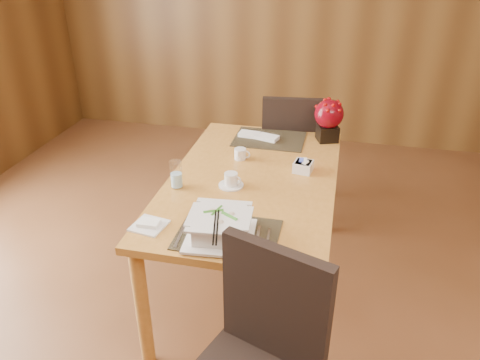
% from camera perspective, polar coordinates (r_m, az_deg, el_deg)
% --- Properties ---
extents(dining_table, '(0.90, 1.50, 0.75)m').
position_cam_1_polar(dining_table, '(2.61, 1.50, -1.68)').
color(dining_table, '#C78637').
rests_on(dining_table, ground).
extents(placemat_near, '(0.45, 0.33, 0.01)m').
position_cam_1_polar(placemat_near, '(2.10, -1.48, -6.65)').
color(placemat_near, black).
rests_on(placemat_near, dining_table).
extents(placemat_far, '(0.45, 0.33, 0.01)m').
position_cam_1_polar(placemat_far, '(3.05, 3.59, 5.01)').
color(placemat_far, black).
rests_on(placemat_far, dining_table).
extents(soup_setting, '(0.32, 0.32, 0.12)m').
position_cam_1_polar(soup_setting, '(2.05, -2.45, -5.76)').
color(soup_setting, white).
rests_on(soup_setting, dining_table).
extents(coffee_cup, '(0.13, 0.13, 0.08)m').
position_cam_1_polar(coffee_cup, '(2.47, -1.11, -0.07)').
color(coffee_cup, white).
rests_on(coffee_cup, dining_table).
extents(water_glass, '(0.08, 0.08, 0.15)m').
position_cam_1_polar(water_glass, '(2.46, -7.78, 0.69)').
color(water_glass, white).
rests_on(water_glass, dining_table).
extents(creamer_jug, '(0.10, 0.10, 0.07)m').
position_cam_1_polar(creamer_jug, '(2.76, 0.02, 3.21)').
color(creamer_jug, white).
rests_on(creamer_jug, dining_table).
extents(sugar_caddy, '(0.11, 0.11, 0.06)m').
position_cam_1_polar(sugar_caddy, '(2.64, 7.71, 1.63)').
color(sugar_caddy, white).
rests_on(sugar_caddy, dining_table).
extents(berry_decor, '(0.18, 0.18, 0.27)m').
position_cam_1_polar(berry_decor, '(3.03, 10.76, 7.47)').
color(berry_decor, black).
rests_on(berry_decor, dining_table).
extents(napkins_far, '(0.28, 0.15, 0.02)m').
position_cam_1_polar(napkins_far, '(3.05, 2.43, 5.37)').
color(napkins_far, white).
rests_on(napkins_far, dining_table).
extents(bread_plate, '(0.17, 0.17, 0.01)m').
position_cam_1_polar(bread_plate, '(2.19, -11.03, -5.47)').
color(bread_plate, white).
rests_on(bread_plate, dining_table).
extents(near_chair, '(0.58, 0.58, 0.98)m').
position_cam_1_polar(near_chair, '(1.85, 2.18, -20.89)').
color(near_chair, black).
rests_on(near_chair, ground).
extents(far_chair, '(0.50, 0.50, 0.97)m').
position_cam_1_polar(far_chair, '(3.40, 6.41, 3.68)').
color(far_chair, black).
rests_on(far_chair, ground).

